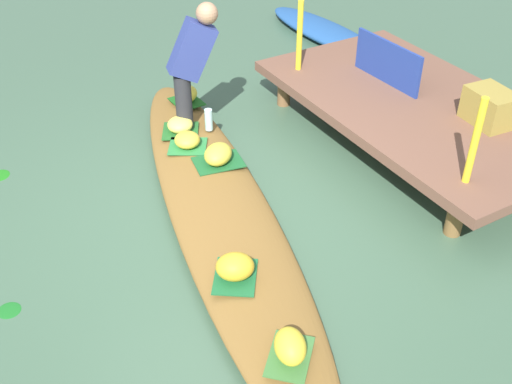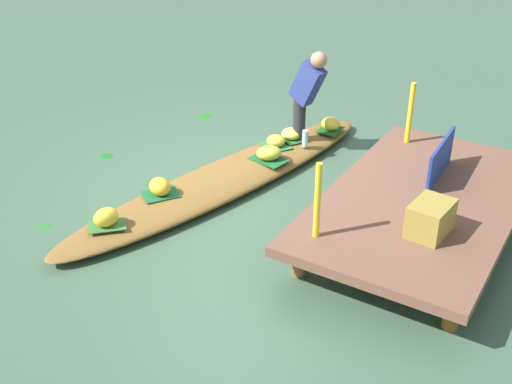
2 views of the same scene
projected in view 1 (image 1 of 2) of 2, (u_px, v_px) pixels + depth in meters
name	position (u px, v px, depth m)	size (l,w,h in m)	color
canal_water	(220.00, 219.00, 5.19)	(40.00, 40.00, 0.00)	#3F5E47
dock_platform	(417.00, 107.00, 6.02)	(3.20, 1.80, 0.42)	brown
vendor_boat	(220.00, 211.00, 5.14)	(4.75, 0.83, 0.18)	brown
moored_boat	(326.00, 32.00, 8.28)	(2.23, 0.57, 0.18)	#245192
leaf_mat_0	(235.00, 276.00, 4.37)	(0.38, 0.30, 0.01)	#1B6032
banana_bunch_0	(235.00, 267.00, 4.32)	(0.27, 0.23, 0.19)	gold
leaf_mat_1	(218.00, 162.00, 5.56)	(0.43, 0.31, 0.01)	#1B5A2B
banana_bunch_1	(218.00, 154.00, 5.51)	(0.31, 0.24, 0.17)	gold
leaf_mat_2	(290.00, 356.00, 3.80)	(0.37, 0.25, 0.01)	#3B6F34
banana_bunch_2	(290.00, 346.00, 3.75)	(0.27, 0.20, 0.19)	yellow
leaf_mat_3	(188.00, 146.00, 5.77)	(0.35, 0.31, 0.01)	#2C7D3D
banana_bunch_3	(187.00, 140.00, 5.73)	(0.25, 0.24, 0.14)	gold
leaf_mat_4	(187.00, 101.00, 6.49)	(0.35, 0.28, 0.01)	#1A591C
banana_bunch_4	(186.00, 94.00, 6.44)	(0.25, 0.22, 0.18)	yellow
leaf_mat_5	(181.00, 131.00, 6.00)	(0.34, 0.34, 0.01)	#226026
banana_bunch_5	(180.00, 125.00, 5.96)	(0.24, 0.26, 0.14)	#F3E058
vendor_person	(192.00, 60.00, 5.69)	(0.28, 0.51, 1.21)	#28282D
water_bottle	(209.00, 120.00, 5.97)	(0.08, 0.08, 0.22)	silver
market_banner	(387.00, 62.00, 6.21)	(0.90, 0.03, 0.43)	navy
railing_post_west	(300.00, 36.00, 6.36)	(0.06, 0.06, 0.74)	yellow
railing_post_east	(475.00, 141.00, 4.69)	(0.06, 0.06, 0.74)	yellow
produce_crate	(490.00, 107.00, 5.57)	(0.44, 0.32, 0.31)	olive
drifting_plant_1	(0.00, 175.00, 5.71)	(0.17, 0.19, 0.01)	#1E7719
drifting_plant_2	(9.00, 310.00, 4.36)	(0.17, 0.16, 0.01)	#1A6822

